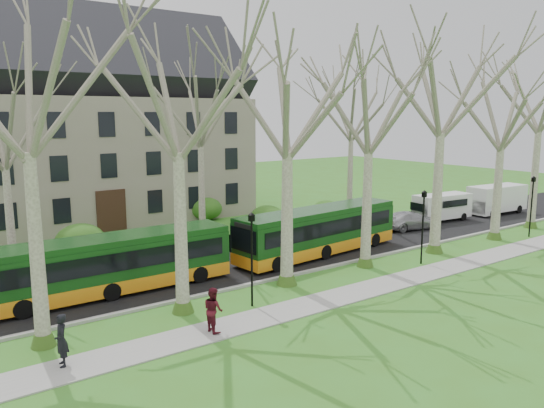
# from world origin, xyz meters

# --- Properties ---
(ground) EXTENTS (120.00, 120.00, 0.00)m
(ground) POSITION_xyz_m (0.00, 0.00, 0.00)
(ground) COLOR #3D7621
(ground) RESTS_ON ground
(sidewalk) EXTENTS (70.00, 2.00, 0.06)m
(sidewalk) POSITION_xyz_m (0.00, -2.50, 0.03)
(sidewalk) COLOR gray
(sidewalk) RESTS_ON ground
(road) EXTENTS (80.00, 8.00, 0.06)m
(road) POSITION_xyz_m (0.00, 5.50, 0.03)
(road) COLOR black
(road) RESTS_ON ground
(curb) EXTENTS (80.00, 0.25, 0.14)m
(curb) POSITION_xyz_m (0.00, 1.50, 0.07)
(curb) COLOR #A5A39E
(curb) RESTS_ON ground
(building) EXTENTS (26.50, 12.20, 16.00)m
(building) POSITION_xyz_m (-6.00, 24.00, 8.07)
(building) COLOR gray
(building) RESTS_ON ground
(tree_row_verge) EXTENTS (49.00, 7.00, 14.00)m
(tree_row_verge) POSITION_xyz_m (0.00, 0.30, 7.00)
(tree_row_verge) COLOR gray
(tree_row_verge) RESTS_ON ground
(tree_row_far) EXTENTS (33.00, 7.00, 12.00)m
(tree_row_far) POSITION_xyz_m (-1.33, 11.00, 6.00)
(tree_row_far) COLOR gray
(tree_row_far) RESTS_ON ground
(lamp_row) EXTENTS (36.22, 0.22, 4.30)m
(lamp_row) POSITION_xyz_m (-0.00, -1.00, 2.57)
(lamp_row) COLOR black
(lamp_row) RESTS_ON ground
(hedges) EXTENTS (30.60, 8.60, 2.00)m
(hedges) POSITION_xyz_m (-4.67, 14.00, 1.00)
(hedges) COLOR #255A19
(hedges) RESTS_ON ground
(bus_lead) EXTENTS (11.66, 2.45, 2.91)m
(bus_lead) POSITION_xyz_m (-10.50, 4.43, 1.52)
(bus_lead) COLOR #123F13
(bus_lead) RESTS_ON road
(bus_follow) EXTENTS (12.13, 3.65, 2.99)m
(bus_follow) POSITION_xyz_m (2.38, 4.09, 1.55)
(bus_follow) COLOR #123F13
(bus_follow) RESTS_ON road
(sedan) EXTENTS (4.99, 2.83, 1.36)m
(sedan) POSITION_xyz_m (12.84, 5.52, 0.74)
(sedan) COLOR #A7A7AC
(sedan) RESTS_ON road
(van_a) EXTENTS (5.22, 2.38, 2.20)m
(van_a) POSITION_xyz_m (17.45, 6.15, 1.16)
(van_a) COLOR white
(van_a) RESTS_ON road
(van_b) EXTENTS (5.85, 2.52, 2.49)m
(van_b) POSITION_xyz_m (24.07, 5.35, 1.30)
(van_b) COLOR white
(van_b) RESTS_ON road
(pedestrian_a) EXTENTS (0.52, 0.73, 1.88)m
(pedestrian_a) POSITION_xyz_m (-14.70, -2.13, 1.00)
(pedestrian_a) COLOR black
(pedestrian_a) RESTS_ON sidewalk
(pedestrian_b) EXTENTS (0.72, 0.91, 1.84)m
(pedestrian_b) POSITION_xyz_m (-8.93, -2.60, 0.98)
(pedestrian_b) COLOR #4F121C
(pedestrian_b) RESTS_ON sidewalk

